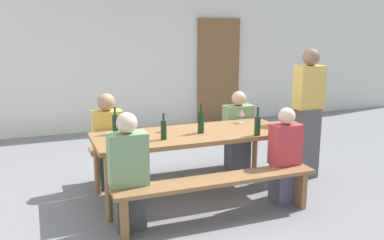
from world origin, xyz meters
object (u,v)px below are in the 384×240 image
(standing_host, at_px, (308,115))
(bench_far, at_px, (172,148))
(wine_glass_1, at_px, (164,122))
(seated_guest_near_0, at_px, (128,174))
(wooden_door, at_px, (219,71))
(wine_bottle_0, at_px, (257,125))
(wine_bottle_3, at_px, (201,122))
(seated_guest_far_0, at_px, (108,143))
(bench_near, at_px, (218,187))
(seated_guest_far_1, at_px, (238,133))
(wine_bottle_1, at_px, (115,124))
(seated_guest_near_1, at_px, (285,158))
(wine_bottle_2, at_px, (164,130))
(wine_glass_0, at_px, (242,113))
(tasting_table, at_px, (192,139))

(standing_host, bearing_deg, bench_far, -23.39)
(wine_glass_1, height_order, seated_guest_near_0, seated_guest_near_0)
(wooden_door, xyz_separation_m, wine_bottle_0, (-1.26, -3.81, -0.18))
(wine_bottle_3, height_order, standing_host, standing_host)
(bench_far, height_order, seated_guest_far_0, seated_guest_far_0)
(wooden_door, distance_m, wine_glass_1, 3.95)
(bench_near, xyz_separation_m, wine_glass_1, (-0.29, 0.89, 0.50))
(bench_far, xyz_separation_m, standing_host, (1.61, -0.70, 0.47))
(wine_bottle_3, bearing_deg, seated_guest_far_0, 146.89)
(wine_bottle_3, bearing_deg, wine_glass_1, 152.14)
(seated_guest_far_1, bearing_deg, wine_bottle_1, -79.58)
(wooden_door, bearing_deg, wine_bottle_3, -117.39)
(seated_guest_far_1, relative_size, standing_host, 0.66)
(wooden_door, height_order, seated_guest_far_0, wooden_door)
(wooden_door, xyz_separation_m, bench_near, (-1.90, -4.18, -0.69))
(seated_guest_near_0, height_order, standing_host, standing_host)
(bench_near, distance_m, seated_guest_near_1, 0.91)
(standing_host, bearing_deg, wine_bottle_2, 5.60)
(bench_near, xyz_separation_m, wine_glass_0, (0.76, 0.97, 0.52))
(bench_near, distance_m, wine_glass_0, 1.34)
(bench_far, distance_m, wine_bottle_3, 0.94)
(wine_glass_0, xyz_separation_m, seated_guest_far_0, (-1.63, 0.34, -0.31))
(seated_guest_far_1, xyz_separation_m, standing_host, (0.72, -0.55, 0.31))
(wine_bottle_1, distance_m, wine_bottle_3, 0.98)
(wine_bottle_1, relative_size, wine_bottle_3, 0.90)
(bench_near, bearing_deg, wine_bottle_0, 29.38)
(wine_bottle_2, xyz_separation_m, seated_guest_far_1, (1.29, 0.74, -0.34))
(wine_bottle_2, relative_size, wine_bottle_3, 0.84)
(bench_far, distance_m, seated_guest_near_1, 1.59)
(seated_guest_near_1, xyz_separation_m, seated_guest_far_1, (0.01, 1.17, 0.00))
(wooden_door, relative_size, wine_bottle_2, 7.26)
(wine_glass_0, xyz_separation_m, standing_host, (0.85, -0.20, -0.05))
(tasting_table, relative_size, standing_host, 1.34)
(bench_far, bearing_deg, wine_bottle_3, -83.30)
(wine_bottle_0, height_order, standing_host, standing_host)
(wine_bottle_3, distance_m, seated_guest_near_0, 1.16)
(bench_far, bearing_deg, seated_guest_near_1, -56.17)
(wine_bottle_2, xyz_separation_m, wine_bottle_3, (0.48, 0.12, 0.02))
(wine_glass_0, bearing_deg, wine_glass_1, -175.54)
(wine_bottle_1, height_order, seated_guest_far_1, seated_guest_far_1)
(bench_far, bearing_deg, seated_guest_far_1, -9.50)
(bench_near, relative_size, wine_bottle_2, 7.45)
(bench_far, relative_size, seated_guest_near_1, 1.98)
(wine_bottle_3, bearing_deg, wine_bottle_1, 161.42)
(bench_near, distance_m, wine_bottle_3, 0.87)
(wine_bottle_2, bearing_deg, wine_glass_0, 19.11)
(seated_guest_near_0, xyz_separation_m, seated_guest_far_0, (0.01, 1.17, 0.01))
(wine_bottle_1, xyz_separation_m, standing_host, (2.45, -0.23, -0.04))
(bench_far, height_order, wine_glass_0, wine_glass_0)
(wooden_door, xyz_separation_m, wine_bottle_3, (-1.81, -3.49, -0.17))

